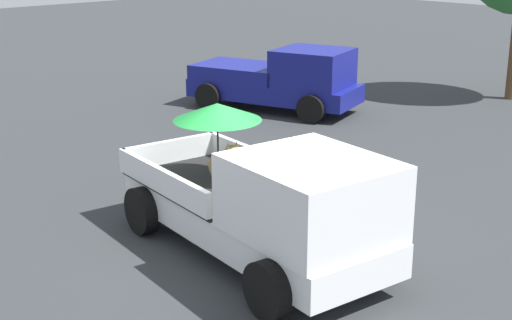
% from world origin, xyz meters
% --- Properties ---
extents(ground_plane, '(80.00, 80.00, 0.00)m').
position_xyz_m(ground_plane, '(0.00, 0.00, 0.00)').
color(ground_plane, '#2D3033').
extents(pickup_truck_main, '(5.25, 2.77, 2.19)m').
position_xyz_m(pickup_truck_main, '(0.41, -0.04, 0.98)').
color(pickup_truck_main, black).
rests_on(pickup_truck_main, ground).
extents(pickup_truck_red, '(5.12, 3.27, 1.80)m').
position_xyz_m(pickup_truck_red, '(-6.57, 7.26, 0.87)').
color(pickup_truck_red, black).
rests_on(pickup_truck_red, ground).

